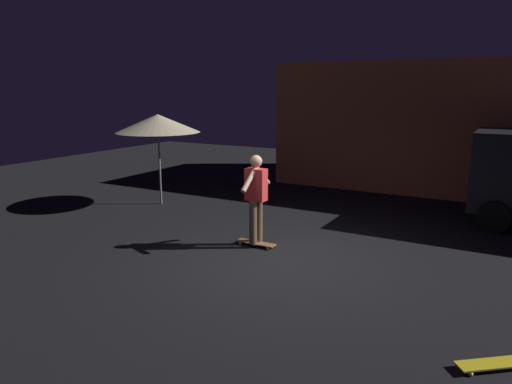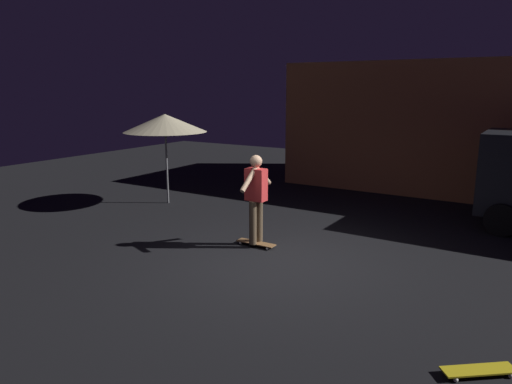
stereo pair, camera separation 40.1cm
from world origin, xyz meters
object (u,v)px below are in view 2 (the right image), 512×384
at_px(skater, 256,193).
at_px(skateboard_ridden, 256,243).
at_px(patio_umbrella, 165,123).
at_px(skateboard_spare, 479,370).

bearing_deg(skater, skateboard_ridden, 180.00).
bearing_deg(skateboard_ridden, patio_umbrella, 155.48).
distance_m(skateboard_ridden, skater, 0.98).
distance_m(patio_umbrella, skater, 4.27).
height_order(patio_umbrella, skater, patio_umbrella).
height_order(skateboard_ridden, skateboard_spare, same).
xyz_separation_m(skateboard_ridden, skater, (0.00, 0.00, 0.98)).
bearing_deg(skater, skateboard_spare, -28.80).
xyz_separation_m(patio_umbrella, skateboard_spare, (7.93, -4.00, -2.02)).
relative_size(skateboard_ridden, skateboard_spare, 1.06).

